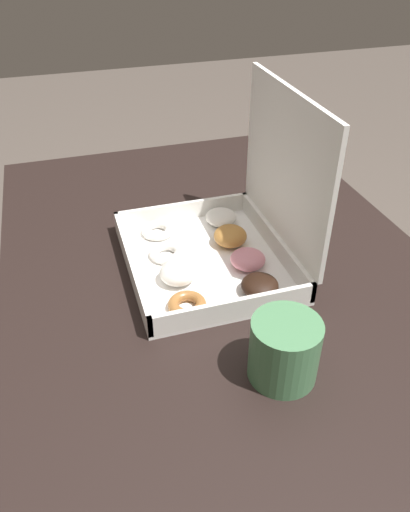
# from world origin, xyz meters

# --- Properties ---
(ground_plane) EXTENTS (8.00, 8.00, 0.00)m
(ground_plane) POSITION_xyz_m (0.00, 0.00, 0.00)
(ground_plane) COLOR #564C44
(dining_table) EXTENTS (1.12, 0.74, 0.72)m
(dining_table) POSITION_xyz_m (0.00, 0.00, 0.61)
(dining_table) COLOR black
(dining_table) RESTS_ON ground_plane
(donut_box) EXTENTS (0.31, 0.27, 0.29)m
(donut_box) POSITION_xyz_m (-0.03, 0.02, 0.78)
(donut_box) COLOR white
(donut_box) RESTS_ON dining_table
(coffee_mug) EXTENTS (0.09, 0.09, 0.09)m
(coffee_mug) POSITION_xyz_m (0.23, -0.00, 0.77)
(coffee_mug) COLOR #4C8456
(coffee_mug) RESTS_ON dining_table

